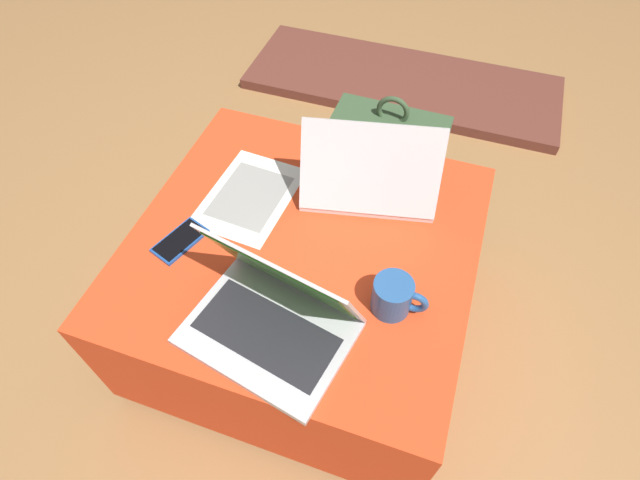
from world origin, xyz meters
TOP-DOWN VIEW (x-y plane):
  - ground_plane at (0.00, 0.00)m, footprint 14.00×14.00m
  - ottoman at (0.00, 0.00)m, footprint 0.84×0.81m
  - laptop_near at (0.02, -0.24)m, footprint 0.38×0.32m
  - laptop_far at (0.11, 0.21)m, footprint 0.38×0.30m
  - cell_phone at (-0.28, -0.10)m, footprint 0.11×0.15m
  - backpack at (0.09, 0.54)m, footprint 0.36×0.19m
  - paper_sheet at (-0.18, 0.09)m, footprint 0.23×0.31m
  - coffee_mug at (0.25, -0.11)m, footprint 0.12×0.09m
  - fireplace_hearth at (0.00, 1.29)m, footprint 1.40×0.50m

SIDE VIEW (x-z plane):
  - ground_plane at x=0.00m, z-range 0.00..0.00m
  - fireplace_hearth at x=0.00m, z-range 0.00..0.04m
  - backpack at x=0.09m, z-range -0.05..0.45m
  - ottoman at x=0.00m, z-range 0.00..0.43m
  - paper_sheet at x=-0.18m, z-range 0.42..0.43m
  - cell_phone at x=-0.28m, z-range 0.42..0.43m
  - coffee_mug at x=0.25m, z-range 0.42..0.51m
  - laptop_far at x=0.11m, z-range 0.36..0.59m
  - laptop_near at x=0.02m, z-range 0.35..0.60m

